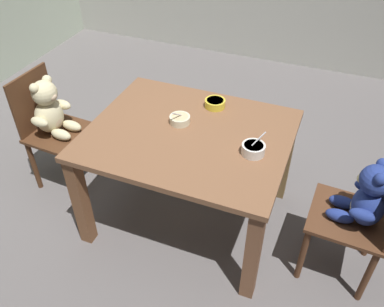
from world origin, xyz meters
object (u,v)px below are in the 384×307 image
at_px(dining_table, 189,148).
at_px(porridge_bowl_yellow_far_center, 215,103).
at_px(teddy_chair_near_right, 365,205).
at_px(teddy_chair_near_left, 51,117).
at_px(porridge_bowl_cream_center, 180,119).
at_px(porridge_bowl_white_near_right, 253,149).

bearing_deg(dining_table, porridge_bowl_yellow_far_center, 80.94).
height_order(teddy_chair_near_right, teddy_chair_near_left, teddy_chair_near_right).
distance_m(teddy_chair_near_left, porridge_bowl_cream_center, 0.94).
bearing_deg(teddy_chair_near_left, dining_table, 2.48).
height_order(teddy_chair_near_right, porridge_bowl_cream_center, teddy_chair_near_right).
relative_size(dining_table, porridge_bowl_white_near_right, 9.10).
bearing_deg(teddy_chair_near_right, porridge_bowl_white_near_right, 1.92).
xyz_separation_m(teddy_chair_near_left, porridge_bowl_yellow_far_center, (1.06, 0.31, 0.17)).
xyz_separation_m(dining_table, porridge_bowl_cream_center, (-0.09, 0.07, 0.14)).
xyz_separation_m(teddy_chair_near_right, porridge_bowl_yellow_far_center, (-0.97, 0.38, 0.18)).
relative_size(teddy_chair_near_left, porridge_bowl_cream_center, 6.45).
bearing_deg(teddy_chair_near_left, porridge_bowl_yellow_far_center, 19.12).
bearing_deg(teddy_chair_near_left, porridge_bowl_cream_center, 6.81).
distance_m(dining_table, teddy_chair_near_left, 1.01).
distance_m(porridge_bowl_yellow_far_center, porridge_bowl_cream_center, 0.28).
bearing_deg(dining_table, porridge_bowl_white_near_right, -7.40).
bearing_deg(dining_table, teddy_chair_near_left, 179.41).
xyz_separation_m(dining_table, porridge_bowl_white_near_right, (0.40, -0.05, 0.15)).
distance_m(porridge_bowl_yellow_far_center, porridge_bowl_white_near_right, 0.50).
bearing_deg(dining_table, porridge_bowl_cream_center, 140.63).
relative_size(teddy_chair_near_left, porridge_bowl_yellow_far_center, 6.54).
bearing_deg(teddy_chair_near_left, teddy_chair_near_right, 1.06).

